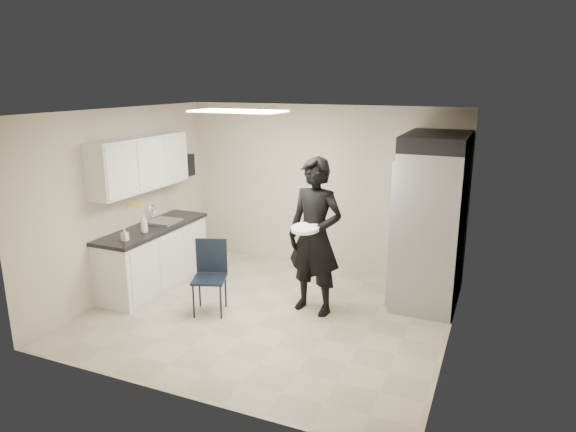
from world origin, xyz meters
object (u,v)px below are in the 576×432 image
at_px(lower_counter, 154,258).
at_px(folding_chair, 209,279).
at_px(commercial_fridge, 431,227).
at_px(man_tuxedo, 315,237).

height_order(lower_counter, folding_chair, folding_chair).
distance_m(commercial_fridge, folding_chair, 3.04).
bearing_deg(folding_chair, lower_counter, 138.90).
relative_size(lower_counter, folding_chair, 2.05).
bearing_deg(lower_counter, commercial_fridge, 15.88).
xyz_separation_m(commercial_fridge, man_tuxedo, (-1.31, -0.96, -0.03)).
xyz_separation_m(commercial_fridge, folding_chair, (-2.54, -1.56, -0.59)).
bearing_deg(folding_chair, man_tuxedo, 5.94).
relative_size(commercial_fridge, man_tuxedo, 1.03).
distance_m(lower_counter, folding_chair, 1.33).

